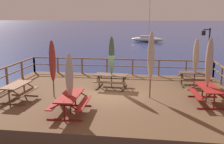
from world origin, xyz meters
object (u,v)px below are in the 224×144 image
patio_umbrella_tall_back_left (196,56)px  patio_umbrella_short_back (209,62)px  picnic_table_mid_right (194,76)px  picnic_table_mid_left (208,91)px  patio_umbrella_tall_front (112,56)px  patio_umbrella_short_front (69,75)px  picnic_table_back_right (17,89)px  sailboat_distant (147,39)px  picnic_table_front_left (111,78)px  lamp_post_hooked (207,46)px  patio_umbrella_tall_mid_right (151,56)px  patio_umbrella_short_mid (52,61)px  picnic_table_mid_centre (70,100)px

patio_umbrella_tall_back_left → patio_umbrella_short_back: (0.01, -3.11, 0.19)m
picnic_table_mid_right → picnic_table_mid_left: size_ratio=0.80×
picnic_table_mid_left → patio_umbrella_tall_front: bearing=158.4°
patio_umbrella_tall_back_left → patio_umbrella_short_front: 7.84m
picnic_table_mid_left → picnic_table_back_right: bearing=-174.9°
picnic_table_mid_right → patio_umbrella_short_front: 7.86m
sailboat_distant → picnic_table_front_left: bearing=-93.2°
lamp_post_hooked → patio_umbrella_short_front: bearing=-134.5°
patio_umbrella_tall_mid_right → lamp_post_hooked: size_ratio=1.01×
picnic_table_back_right → patio_umbrella_short_mid: patio_umbrella_short_mid is taller
patio_umbrella_tall_back_left → sailboat_distant: 32.90m
patio_umbrella_short_mid → picnic_table_mid_centre: bearing=-53.9°
patio_umbrella_tall_back_left → patio_umbrella_short_mid: 7.96m
picnic_table_front_left → patio_umbrella_tall_mid_right: patio_umbrella_tall_mid_right is taller
picnic_table_front_left → patio_umbrella_short_back: size_ratio=0.62×
picnic_table_mid_centre → patio_umbrella_short_mid: bearing=126.1°
patio_umbrella_tall_back_left → patio_umbrella_short_front: bearing=-137.8°
patio_umbrella_tall_back_left → patio_umbrella_tall_front: bearing=-164.7°
patio_umbrella_short_back → patio_umbrella_short_mid: patio_umbrella_short_back is taller
patio_umbrella_tall_mid_right → patio_umbrella_short_front: 4.13m
picnic_table_mid_right → sailboat_distant: 32.88m
picnic_table_mid_left → patio_umbrella_short_front: 6.33m
patio_umbrella_tall_back_left → patio_umbrella_short_front: size_ratio=1.08×
patio_umbrella_tall_mid_right → patio_umbrella_short_front: bearing=-142.0°
picnic_table_front_left → sailboat_distant: sailboat_distant is taller
picnic_table_mid_right → patio_umbrella_short_mid: bearing=-156.0°
patio_umbrella_tall_mid_right → patio_umbrella_tall_front: (-2.09, 1.47, -0.24)m
picnic_table_mid_right → patio_umbrella_tall_front: bearing=-164.9°
sailboat_distant → patio_umbrella_short_front: bearing=-94.5°
picnic_table_mid_centre → patio_umbrella_tall_mid_right: bearing=37.0°
picnic_table_mid_right → picnic_table_front_left: 4.79m
picnic_table_back_right → patio_umbrella_tall_front: 5.10m
patio_umbrella_short_front → picnic_table_mid_left: bearing=19.8°
picnic_table_mid_centre → sailboat_distant: bearing=85.4°
patio_umbrella_tall_back_left → patio_umbrella_short_back: size_ratio=0.90×
picnic_table_mid_right → lamp_post_hooked: size_ratio=0.55×
picnic_table_mid_right → patio_umbrella_tall_mid_right: size_ratio=0.54×
picnic_table_front_left → sailboat_distant: 34.01m
picnic_table_mid_right → patio_umbrella_tall_back_left: patio_umbrella_tall_back_left is taller
patio_umbrella_short_front → patio_umbrella_short_mid: size_ratio=0.90×
picnic_table_mid_left → patio_umbrella_short_front: bearing=-160.2°
picnic_table_back_right → picnic_table_mid_left: bearing=5.1°
picnic_table_back_right → lamp_post_hooked: bearing=29.4°
picnic_table_mid_right → picnic_table_mid_left: same height
picnic_table_mid_left → lamp_post_hooked: (0.81, 4.68, 1.55)m
picnic_table_back_right → patio_umbrella_short_front: patio_umbrella_short_front is taller
picnic_table_front_left → picnic_table_mid_left: bearing=-22.2°
patio_umbrella_short_front → lamp_post_hooked: 9.54m
picnic_table_mid_left → patio_umbrella_tall_mid_right: patio_umbrella_tall_mid_right is taller
lamp_post_hooked → patio_umbrella_tall_back_left: bearing=-119.8°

